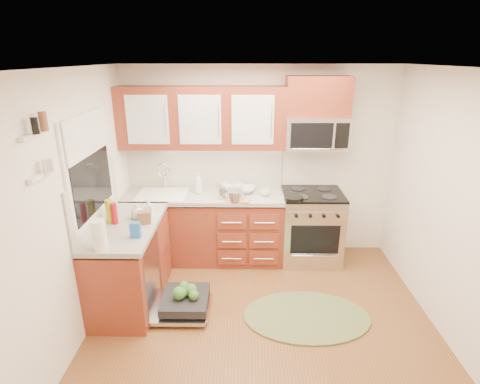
{
  "coord_description": "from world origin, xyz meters",
  "views": [
    {
      "loc": [
        -0.2,
        -3.04,
        2.59
      ],
      "look_at": [
        -0.24,
        0.85,
        1.17
      ],
      "focal_mm": 28.0,
      "sensor_mm": 36.0,
      "label": 1
    }
  ],
  "objects_px": {
    "sink": "(163,203)",
    "rug": "(307,316)",
    "paper_towel_roll": "(99,235)",
    "range": "(311,227)",
    "dishwasher": "(182,303)",
    "stock_pot": "(235,196)",
    "cutting_board": "(238,200)",
    "skillet": "(294,198)",
    "bowl_b": "(232,187)",
    "upper_cabinets": "(202,118)",
    "cup": "(265,192)",
    "microwave": "(316,133)",
    "bowl_a": "(244,190)"
  },
  "relations": [
    {
      "from": "dishwasher",
      "to": "cutting_board",
      "type": "distance_m",
      "value": 1.37
    },
    {
      "from": "rug",
      "to": "cutting_board",
      "type": "distance_m",
      "value": 1.55
    },
    {
      "from": "microwave",
      "to": "paper_towel_roll",
      "type": "bearing_deg",
      "value": -144.32
    },
    {
      "from": "sink",
      "to": "rug",
      "type": "distance_m",
      "value": 2.24
    },
    {
      "from": "microwave",
      "to": "cutting_board",
      "type": "relative_size",
      "value": 2.63
    },
    {
      "from": "paper_towel_roll",
      "to": "rug",
      "type": "bearing_deg",
      "value": 6.73
    },
    {
      "from": "upper_cabinets",
      "to": "paper_towel_roll",
      "type": "relative_size",
      "value": 7.19
    },
    {
      "from": "sink",
      "to": "rug",
      "type": "height_order",
      "value": "sink"
    },
    {
      "from": "microwave",
      "to": "bowl_a",
      "type": "height_order",
      "value": "microwave"
    },
    {
      "from": "upper_cabinets",
      "to": "microwave",
      "type": "relative_size",
      "value": 2.7
    },
    {
      "from": "sink",
      "to": "dishwasher",
      "type": "xyz_separation_m",
      "value": [
        0.39,
        -1.12,
        -0.7
      ]
    },
    {
      "from": "skillet",
      "to": "cup",
      "type": "xyz_separation_m",
      "value": [
        -0.33,
        0.21,
        0.0
      ]
    },
    {
      "from": "range",
      "to": "bowl_b",
      "type": "height_order",
      "value": "bowl_b"
    },
    {
      "from": "sink",
      "to": "bowl_a",
      "type": "height_order",
      "value": "bowl_a"
    },
    {
      "from": "stock_pot",
      "to": "cutting_board",
      "type": "xyz_separation_m",
      "value": [
        0.03,
        0.0,
        -0.05
      ]
    },
    {
      "from": "upper_cabinets",
      "to": "dishwasher",
      "type": "height_order",
      "value": "upper_cabinets"
    },
    {
      "from": "paper_towel_roll",
      "to": "range",
      "type": "bearing_deg",
      "value": 33.55
    },
    {
      "from": "sink",
      "to": "skillet",
      "type": "relative_size",
      "value": 2.7
    },
    {
      "from": "microwave",
      "to": "paper_towel_roll",
      "type": "distance_m",
      "value": 2.77
    },
    {
      "from": "skillet",
      "to": "cutting_board",
      "type": "distance_m",
      "value": 0.68
    },
    {
      "from": "microwave",
      "to": "dishwasher",
      "type": "height_order",
      "value": "microwave"
    },
    {
      "from": "upper_cabinets",
      "to": "range",
      "type": "distance_m",
      "value": 1.99
    },
    {
      "from": "skillet",
      "to": "stock_pot",
      "type": "distance_m",
      "value": 0.71
    },
    {
      "from": "range",
      "to": "skillet",
      "type": "relative_size",
      "value": 4.14
    },
    {
      "from": "bowl_b",
      "to": "cup",
      "type": "distance_m",
      "value": 0.48
    },
    {
      "from": "stock_pot",
      "to": "bowl_a",
      "type": "height_order",
      "value": "stock_pot"
    },
    {
      "from": "range",
      "to": "rug",
      "type": "distance_m",
      "value": 1.32
    },
    {
      "from": "sink",
      "to": "bowl_b",
      "type": "distance_m",
      "value": 0.92
    },
    {
      "from": "rug",
      "to": "cutting_board",
      "type": "relative_size",
      "value": 4.61
    },
    {
      "from": "upper_cabinets",
      "to": "paper_towel_roll",
      "type": "bearing_deg",
      "value": -116.11
    },
    {
      "from": "cup",
      "to": "cutting_board",
      "type": "bearing_deg",
      "value": -153.59
    },
    {
      "from": "rug",
      "to": "dishwasher",
      "type": "bearing_deg",
      "value": 176.22
    },
    {
      "from": "range",
      "to": "bowl_b",
      "type": "distance_m",
      "value": 1.17
    },
    {
      "from": "sink",
      "to": "paper_towel_roll",
      "type": "height_order",
      "value": "paper_towel_roll"
    },
    {
      "from": "microwave",
      "to": "cup",
      "type": "height_order",
      "value": "microwave"
    },
    {
      "from": "sink",
      "to": "paper_towel_roll",
      "type": "bearing_deg",
      "value": -100.11
    },
    {
      "from": "rug",
      "to": "stock_pot",
      "type": "bearing_deg",
      "value": 127.42
    },
    {
      "from": "cup",
      "to": "bowl_b",
      "type": "bearing_deg",
      "value": 154.0
    },
    {
      "from": "upper_cabinets",
      "to": "bowl_a",
      "type": "bearing_deg",
      "value": -7.29
    },
    {
      "from": "range",
      "to": "cutting_board",
      "type": "height_order",
      "value": "range"
    },
    {
      "from": "dishwasher",
      "to": "sink",
      "type": "bearing_deg",
      "value": 109.2
    },
    {
      "from": "dishwasher",
      "to": "stock_pot",
      "type": "relative_size",
      "value": 3.33
    },
    {
      "from": "sink",
      "to": "cup",
      "type": "distance_m",
      "value": 1.33
    },
    {
      "from": "bowl_a",
      "to": "cup",
      "type": "distance_m",
      "value": 0.3
    },
    {
      "from": "range",
      "to": "dishwasher",
      "type": "distance_m",
      "value": 1.95
    },
    {
      "from": "skillet",
      "to": "range",
      "type": "bearing_deg",
      "value": 41.76
    },
    {
      "from": "range",
      "to": "microwave",
      "type": "distance_m",
      "value": 1.23
    },
    {
      "from": "skillet",
      "to": "bowl_b",
      "type": "bearing_deg",
      "value": 151.22
    },
    {
      "from": "cutting_board",
      "to": "bowl_a",
      "type": "distance_m",
      "value": 0.3
    },
    {
      "from": "cutting_board",
      "to": "paper_towel_roll",
      "type": "xyz_separation_m",
      "value": [
        -1.23,
        -1.24,
        0.13
      ]
    }
  ]
}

